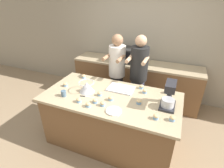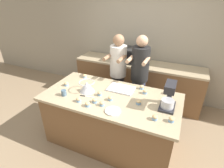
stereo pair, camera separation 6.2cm
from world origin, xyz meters
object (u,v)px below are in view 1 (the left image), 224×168
cupcake_7 (88,105)px  cupcake_10 (156,117)px  person_left (117,74)px  cupcake_8 (79,100)px  cupcake_11 (172,118)px  cupcake_4 (95,101)px  baking_tray (121,88)px  cupcake_0 (66,84)px  cupcake_2 (84,76)px  drinking_glass (64,93)px  knife (86,97)px  small_plate (114,111)px  cupcake_1 (167,91)px  mixing_bowl (87,87)px  person_right (138,77)px  cupcake_3 (141,87)px  cupcake_6 (139,102)px  cupcake_5 (103,104)px  cupcake_12 (100,94)px  cupcake_9 (111,98)px  stand_mixer (169,96)px  cupcake_13 (145,91)px  microwave_oven (127,55)px

cupcake_7 → cupcake_10: (0.90, 0.09, 0.00)m
person_left → cupcake_7: size_ratio=22.99×
cupcake_8 → cupcake_11: size_ratio=1.00×
cupcake_10 → cupcake_4: bearing=177.9°
cupcake_10 → person_left: bearing=130.4°
baking_tray → cupcake_0: 0.92m
cupcake_2 → cupcake_11: 1.73m
drinking_glass → knife: (0.32, 0.11, -0.04)m
small_plate → cupcake_0: 1.06m
cupcake_0 → cupcake_1: 1.64m
mixing_bowl → cupcake_7: (0.22, -0.35, -0.05)m
mixing_bowl → knife: (0.06, -0.14, -0.08)m
person_right → cupcake_3: (0.16, -0.41, 0.05)m
person_right → cupcake_6: 0.88m
baking_tray → cupcake_0: bearing=-164.2°
cupcake_5 → cupcake_12: (-0.15, 0.23, 0.00)m
knife → cupcake_10: bearing=-6.5°
drinking_glass → cupcake_6: (1.10, 0.23, -0.01)m
person_left → cupcake_11: (1.13, -1.05, 0.06)m
cupcake_2 → cupcake_5: 0.96m
knife → cupcake_10: 1.07m
cupcake_1 → cupcake_6: same height
cupcake_9 → drinking_glass: bearing=-167.0°
cupcake_2 → cupcake_6: same height
stand_mixer → mixing_bowl: bearing=-177.1°
person_left → drinking_glass: (-0.44, -1.08, 0.07)m
mixing_bowl → knife: 0.18m
knife → person_right: bearing=60.7°
cupcake_1 → cupcake_10: 0.69m
knife → cupcake_1: bearing=27.1°
cupcake_10 → cupcake_8: bearing=-177.8°
cupcake_6 → cupcake_8: 0.85m
cupcake_1 → stand_mixer: bearing=-82.6°
drinking_glass → knife: size_ratio=0.41×
cupcake_9 → knife: bearing=-171.9°
baking_tray → cupcake_3: bearing=26.6°
person_right → cupcake_13: (0.24, -0.53, 0.05)m
cupcake_13 → drinking_glass: bearing=-153.6°
cupcake_13 → microwave_oven: bearing=120.3°
cupcake_5 → cupcake_8: same height
cupcake_0 → cupcake_13: size_ratio=1.00×
knife → cupcake_4: size_ratio=3.09×
stand_mixer → cupcake_1: stand_mixer is taller
cupcake_8 → cupcake_2: bearing=115.4°
cupcake_1 → cupcake_5: 1.04m
microwave_oven → cupcake_11: microwave_oven is taller
cupcake_9 → cupcake_10: 0.70m
baking_tray → cupcake_2: (-0.77, 0.14, 0.02)m
cupcake_7 → cupcake_12: bearing=86.5°
cupcake_4 → cupcake_1: bearing=35.9°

